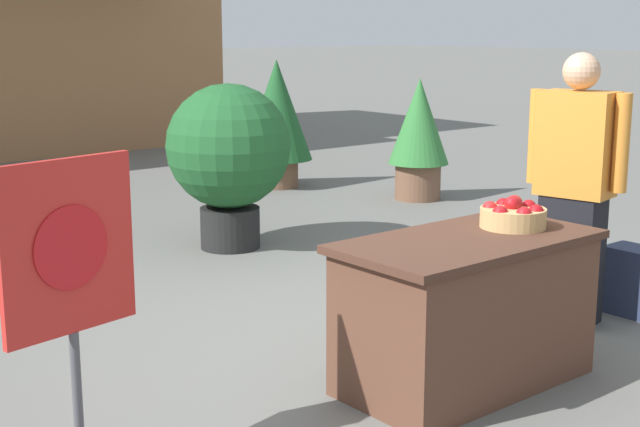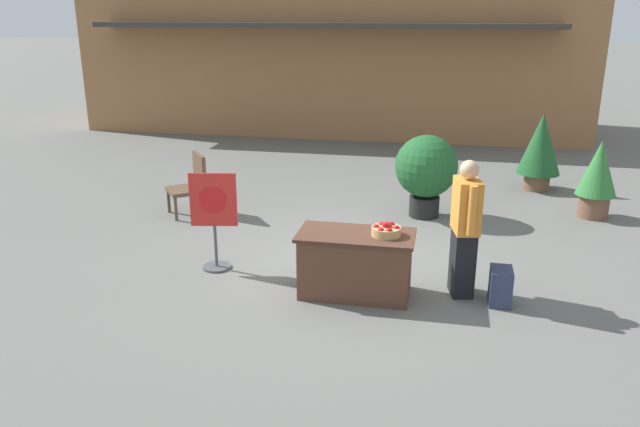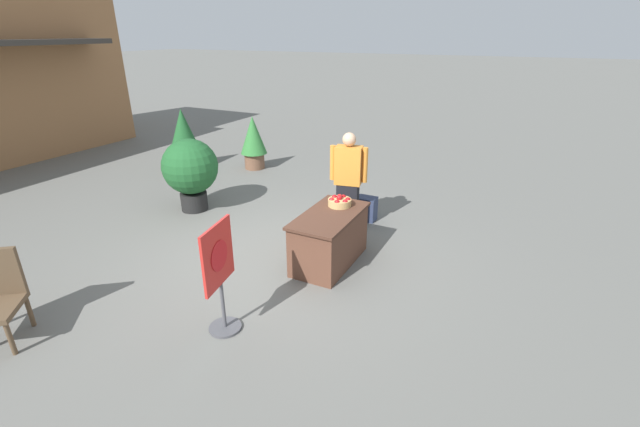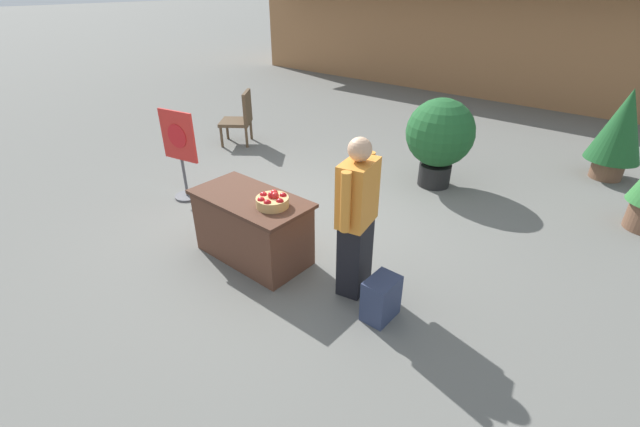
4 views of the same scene
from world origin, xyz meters
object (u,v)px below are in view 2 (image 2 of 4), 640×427
(patio_chair, at_px, (192,182))
(potted_plant_far_right, at_px, (540,147))
(apple_basket, at_px, (386,230))
(backpack, at_px, (500,286))
(person_visitor, at_px, (465,228))
(potted_plant_near_left, at_px, (598,175))
(poster_board, at_px, (214,217))
(potted_plant_near_right, at_px, (426,169))
(display_table, at_px, (356,264))

(patio_chair, distance_m, potted_plant_far_right, 6.24)
(apple_basket, distance_m, backpack, 1.44)
(person_visitor, bearing_deg, apple_basket, 4.00)
(person_visitor, distance_m, potted_plant_near_left, 3.94)
(person_visitor, bearing_deg, potted_plant_near_left, -133.88)
(potted_plant_far_right, bearing_deg, patio_chair, -155.19)
(apple_basket, bearing_deg, poster_board, 170.06)
(backpack, bearing_deg, potted_plant_near_right, 108.07)
(potted_plant_near_left, bearing_deg, backpack, -115.61)
(person_visitor, distance_m, patio_chair, 4.79)
(display_table, xyz_separation_m, potted_plant_near_left, (3.32, 3.58, 0.31))
(display_table, distance_m, patio_chair, 3.90)
(apple_basket, relative_size, potted_plant_near_right, 0.25)
(apple_basket, bearing_deg, patio_chair, 143.95)
(potted_plant_near_left, bearing_deg, person_visitor, -122.37)
(display_table, bearing_deg, patio_chair, 140.96)
(potted_plant_near_left, height_order, potted_plant_far_right, potted_plant_far_right)
(display_table, height_order, potted_plant_far_right, potted_plant_far_right)
(display_table, xyz_separation_m, patio_chair, (-3.03, 2.46, 0.15))
(apple_basket, relative_size, backpack, 0.79)
(potted_plant_far_right, bearing_deg, apple_basket, -114.34)
(person_visitor, xyz_separation_m, potted_plant_far_right, (1.42, 4.83, -0.02))
(potted_plant_far_right, bearing_deg, potted_plant_near_right, -134.60)
(person_visitor, height_order, potted_plant_near_left, person_visitor)
(patio_chair, bearing_deg, apple_basket, 105.90)
(backpack, bearing_deg, person_visitor, 157.98)
(display_table, xyz_separation_m, poster_board, (-1.86, 0.39, 0.31))
(apple_basket, xyz_separation_m, potted_plant_near_right, (0.32, 3.07, -0.04))
(backpack, xyz_separation_m, potted_plant_near_right, (-0.98, 3.00, 0.57))
(potted_plant_near_right, bearing_deg, backpack, -71.93)
(poster_board, height_order, potted_plant_far_right, potted_plant_far_right)
(poster_board, xyz_separation_m, potted_plant_far_right, (4.49, 4.68, 0.11))
(backpack, xyz_separation_m, potted_plant_near_left, (1.68, 3.50, 0.48))
(display_table, height_order, apple_basket, apple_basket)
(potted_plant_near_left, height_order, potted_plant_near_right, potted_plant_near_right)
(apple_basket, relative_size, poster_board, 0.26)
(apple_basket, distance_m, patio_chair, 4.18)
(poster_board, bearing_deg, potted_plant_near_left, 110.93)
(apple_basket, relative_size, patio_chair, 0.34)
(apple_basket, height_order, poster_board, poster_board)
(potted_plant_near_right, bearing_deg, potted_plant_far_right, 45.40)
(display_table, bearing_deg, potted_plant_near_left, 47.10)
(apple_basket, relative_size, person_visitor, 0.21)
(apple_basket, relative_size, potted_plant_near_left, 0.27)
(person_visitor, height_order, patio_chair, person_visitor)
(backpack, height_order, poster_board, poster_board)
(apple_basket, height_order, potted_plant_far_right, potted_plant_far_right)
(potted_plant_near_left, distance_m, potted_plant_near_right, 2.71)
(poster_board, bearing_deg, backpack, 74.17)
(apple_basket, distance_m, potted_plant_far_right, 5.56)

